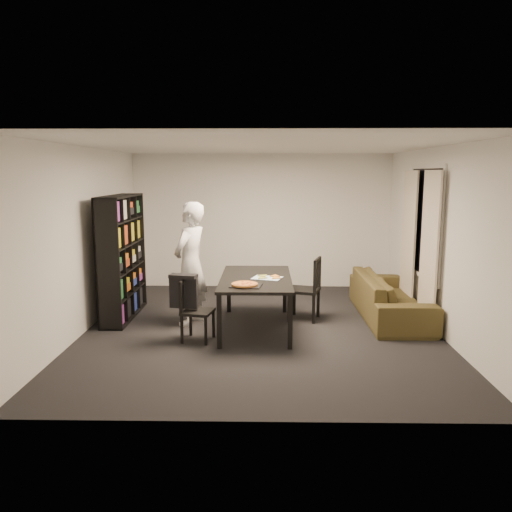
{
  "coord_description": "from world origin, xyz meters",
  "views": [
    {
      "loc": [
        0.06,
        -6.97,
        2.24
      ],
      "look_at": [
        -0.07,
        0.12,
        1.05
      ],
      "focal_mm": 35.0,
      "sensor_mm": 36.0,
      "label": 1
    }
  ],
  "objects_px": {
    "sofa": "(390,297)",
    "chair_right": "(310,285)",
    "pepperoni_pizza": "(245,284)",
    "person": "(191,264)",
    "bookshelf": "(122,257)",
    "chair_left": "(192,306)",
    "dining_table": "(256,282)",
    "baking_tray": "(246,285)"
  },
  "relations": [
    {
      "from": "dining_table",
      "to": "chair_right",
      "type": "xyz_separation_m",
      "value": [
        0.82,
        0.45,
        -0.14
      ]
    },
    {
      "from": "dining_table",
      "to": "chair_right",
      "type": "bearing_deg",
      "value": 28.76
    },
    {
      "from": "chair_left",
      "to": "person",
      "type": "bearing_deg",
      "value": 20.84
    },
    {
      "from": "chair_right",
      "to": "pepperoni_pizza",
      "type": "distance_m",
      "value": 1.41
    },
    {
      "from": "baking_tray",
      "to": "person",
      "type": "bearing_deg",
      "value": 137.84
    },
    {
      "from": "baking_tray",
      "to": "bookshelf",
      "type": "bearing_deg",
      "value": 150.24
    },
    {
      "from": "chair_right",
      "to": "bookshelf",
      "type": "bearing_deg",
      "value": -76.08
    },
    {
      "from": "person",
      "to": "sofa",
      "type": "xyz_separation_m",
      "value": [
        3.05,
        0.37,
        -0.58
      ]
    },
    {
      "from": "bookshelf",
      "to": "person",
      "type": "xyz_separation_m",
      "value": [
        1.12,
        -0.36,
        -0.04
      ]
    },
    {
      "from": "pepperoni_pizza",
      "to": "sofa",
      "type": "distance_m",
      "value": 2.54
    },
    {
      "from": "person",
      "to": "pepperoni_pizza",
      "type": "distance_m",
      "value": 1.15
    },
    {
      "from": "bookshelf",
      "to": "chair_left",
      "type": "distance_m",
      "value": 1.72
    },
    {
      "from": "pepperoni_pizza",
      "to": "sofa",
      "type": "height_order",
      "value": "pepperoni_pizza"
    },
    {
      "from": "chair_right",
      "to": "person",
      "type": "xyz_separation_m",
      "value": [
        -1.79,
        -0.23,
        0.36
      ]
    },
    {
      "from": "dining_table",
      "to": "chair_left",
      "type": "bearing_deg",
      "value": -148.17
    },
    {
      "from": "bookshelf",
      "to": "chair_right",
      "type": "xyz_separation_m",
      "value": [
        2.9,
        -0.13,
        -0.4
      ]
    },
    {
      "from": "chair_left",
      "to": "bookshelf",
      "type": "bearing_deg",
      "value": 59.99
    },
    {
      "from": "person",
      "to": "chair_right",
      "type": "bearing_deg",
      "value": 119.98
    },
    {
      "from": "chair_right",
      "to": "pepperoni_pizza",
      "type": "xyz_separation_m",
      "value": [
        -0.96,
        -1.01,
        0.23
      ]
    },
    {
      "from": "chair_left",
      "to": "pepperoni_pizza",
      "type": "distance_m",
      "value": 0.77
    },
    {
      "from": "baking_tray",
      "to": "chair_right",
      "type": "bearing_deg",
      "value": 46.69
    },
    {
      "from": "chair_left",
      "to": "baking_tray",
      "type": "distance_m",
      "value": 0.78
    },
    {
      "from": "baking_tray",
      "to": "pepperoni_pizza",
      "type": "height_order",
      "value": "pepperoni_pizza"
    },
    {
      "from": "dining_table",
      "to": "person",
      "type": "distance_m",
      "value": 1.02
    },
    {
      "from": "person",
      "to": "baking_tray",
      "type": "height_order",
      "value": "person"
    },
    {
      "from": "person",
      "to": "pepperoni_pizza",
      "type": "xyz_separation_m",
      "value": [
        0.83,
        -0.78,
        -0.13
      ]
    },
    {
      "from": "sofa",
      "to": "chair_right",
      "type": "bearing_deg",
      "value": 96.49
    },
    {
      "from": "bookshelf",
      "to": "dining_table",
      "type": "xyz_separation_m",
      "value": [
        2.09,
        -0.58,
        -0.26
      ]
    },
    {
      "from": "baking_tray",
      "to": "sofa",
      "type": "relative_size",
      "value": 0.18
    },
    {
      "from": "person",
      "to": "sofa",
      "type": "distance_m",
      "value": 3.13
    },
    {
      "from": "sofa",
      "to": "chair_left",
      "type": "bearing_deg",
      "value": 110.91
    },
    {
      "from": "bookshelf",
      "to": "pepperoni_pizza",
      "type": "distance_m",
      "value": 2.26
    },
    {
      "from": "bookshelf",
      "to": "person",
      "type": "distance_m",
      "value": 1.17
    },
    {
      "from": "dining_table",
      "to": "person",
      "type": "relative_size",
      "value": 0.99
    },
    {
      "from": "sofa",
      "to": "pepperoni_pizza",
      "type": "bearing_deg",
      "value": 117.44
    },
    {
      "from": "sofa",
      "to": "person",
      "type": "bearing_deg",
      "value": 96.93
    },
    {
      "from": "bookshelf",
      "to": "chair_right",
      "type": "distance_m",
      "value": 2.93
    },
    {
      "from": "person",
      "to": "baking_tray",
      "type": "bearing_deg",
      "value": 70.59
    },
    {
      "from": "bookshelf",
      "to": "pepperoni_pizza",
      "type": "bearing_deg",
      "value": -30.31
    },
    {
      "from": "bookshelf",
      "to": "pepperoni_pizza",
      "type": "height_order",
      "value": "bookshelf"
    },
    {
      "from": "chair_left",
      "to": "person",
      "type": "distance_m",
      "value": 0.87
    },
    {
      "from": "person",
      "to": "sofa",
      "type": "bearing_deg",
      "value": 119.68
    }
  ]
}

